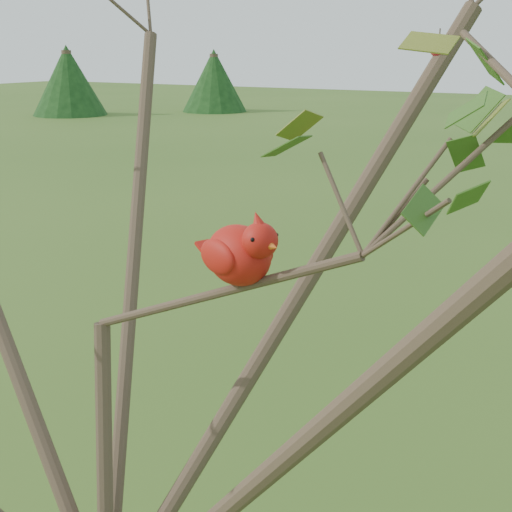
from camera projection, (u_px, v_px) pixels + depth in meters
The scene contains 2 objects.
crabapple_tree at pixel (83, 267), 1.33m from camera, with size 2.35×2.05×2.95m.
cardinal at pixel (241, 253), 1.26m from camera, with size 0.22×0.15×0.16m.
Camera 1 is at (0.93, -0.97, 2.52)m, focal length 50.00 mm.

